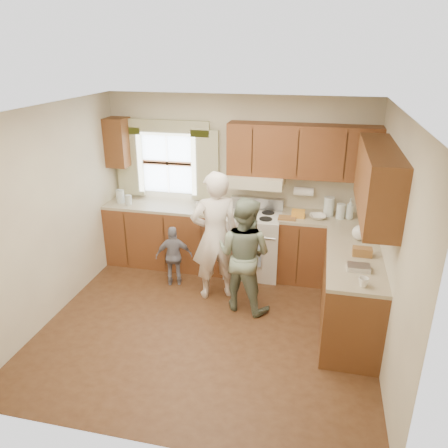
% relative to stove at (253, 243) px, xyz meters
% --- Properties ---
extents(room, '(3.80, 3.80, 3.80)m').
position_rel_stove_xyz_m(room, '(-0.30, -1.44, 0.78)').
color(room, '#412514').
rests_on(room, ground).
extents(kitchen_fixtures, '(3.80, 2.25, 2.15)m').
position_rel_stove_xyz_m(kitchen_fixtures, '(0.31, -0.36, 0.37)').
color(kitchen_fixtures, '#48240F').
rests_on(kitchen_fixtures, ground).
extents(stove, '(0.76, 0.67, 1.07)m').
position_rel_stove_xyz_m(stove, '(0.00, 0.00, 0.00)').
color(stove, silver).
rests_on(stove, ground).
extents(woman_left, '(0.74, 0.64, 1.70)m').
position_rel_stove_xyz_m(woman_left, '(-0.38, -0.75, 0.39)').
color(woman_left, silver).
rests_on(woman_left, ground).
extents(woman_right, '(0.84, 0.74, 1.46)m').
position_rel_stove_xyz_m(woman_right, '(0.03, -0.94, 0.27)').
color(woman_right, '#233F2B').
rests_on(woman_right, ground).
extents(child, '(0.54, 0.35, 0.86)m').
position_rel_stove_xyz_m(child, '(-1.00, -0.59, -0.04)').
color(child, gray).
rests_on(child, ground).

